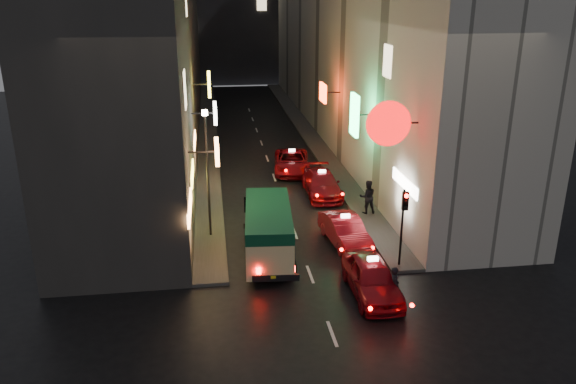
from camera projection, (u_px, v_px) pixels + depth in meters
name	position (u px, v px, depth m)	size (l,w,h in m)	color
building_left	(154.00, 25.00, 43.87)	(7.40, 52.23, 18.00)	#363331
building_right	(353.00, 24.00, 45.94)	(8.31, 52.00, 18.00)	beige
sidewalk_left	(208.00, 135.00, 47.37)	(1.50, 52.00, 0.15)	#484643
sidewalk_right	(307.00, 132.00, 48.47)	(1.50, 52.00, 0.15)	#484643
minibus	(268.00, 227.00, 25.10)	(2.42, 5.81, 2.44)	#F3DF97
taxi_near	(372.00, 275.00, 22.29)	(2.27, 5.47, 1.90)	maroon
taxi_second	(345.00, 229.00, 26.80)	(2.67, 5.24, 1.77)	maroon
taxi_third	(322.00, 182.00, 33.36)	(2.16, 5.14, 1.80)	maroon
taxi_far	(292.00, 160.00, 37.69)	(2.68, 5.33, 1.80)	maroon
pedestrian_crossing	(395.00, 283.00, 21.66)	(0.58, 0.37, 1.75)	black
pedestrian_sidewalk	(368.00, 195.00, 30.14)	(0.79, 0.49, 2.10)	black
traffic_light	(404.00, 212.00, 23.75)	(0.26, 0.43, 3.50)	black
lamp_post	(207.00, 165.00, 26.56)	(0.28, 0.28, 6.22)	black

